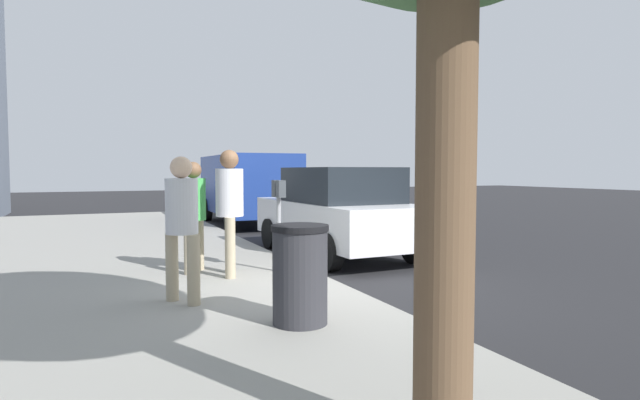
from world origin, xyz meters
name	(u,v)px	position (x,y,z in m)	size (l,w,h in m)	color
ground_plane	(343,295)	(0.00, 0.00, 0.00)	(80.00, 80.00, 0.00)	#232326
sidewalk_slab	(108,314)	(0.00, 3.00, 0.07)	(28.00, 6.00, 0.15)	gray
parking_meter	(279,206)	(1.20, 0.52, 1.17)	(0.36, 0.12, 1.41)	gray
pedestrian_at_meter	(230,201)	(1.20, 1.28, 1.27)	(0.55, 0.41, 1.86)	tan
pedestrian_bystander	(182,218)	(-0.14, 2.18, 1.16)	(0.47, 0.38, 1.72)	tan
parking_officer	(194,208)	(1.67, 1.72, 1.14)	(0.45, 0.37, 1.69)	tan
parked_sedan_near	(338,211)	(2.98, -1.35, 0.89)	(4.46, 2.09, 1.77)	silver
parked_van_far	(247,185)	(9.61, -1.35, 1.26)	(5.23, 2.19, 2.18)	navy
trash_bin	(300,274)	(-1.47, 1.22, 0.66)	(0.59, 0.59, 1.01)	#2D2D33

